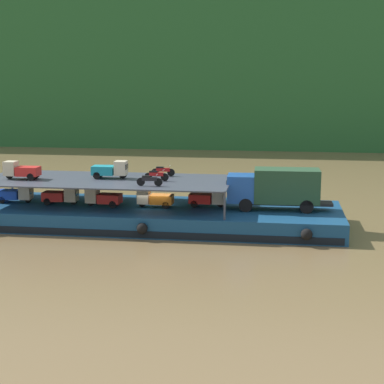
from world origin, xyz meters
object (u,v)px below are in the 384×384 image
(mini_truck_lower_bow, at_px, (208,198))
(motorcycle_upper_stbd, at_px, (163,171))
(mini_truck_lower_mid, at_px, (103,197))
(motorcycle_upper_port, at_px, (149,180))
(mini_truck_upper_stern, at_px, (21,170))
(mini_truck_lower_stern, at_px, (16,194))
(mini_truck_lower_fore, at_px, (155,198))
(cargo_barge, at_px, (155,216))
(motorcycle_upper_centre, at_px, (156,175))
(covered_lorry, at_px, (276,187))
(mini_truck_upper_mid, at_px, (110,170))
(mini_truck_lower_aft, at_px, (61,196))

(mini_truck_lower_bow, xyz_separation_m, motorcycle_upper_stbd, (-3.86, 1.84, 1.74))
(mini_truck_lower_mid, height_order, motorcycle_upper_port, motorcycle_upper_port)
(mini_truck_upper_stern, bearing_deg, mini_truck_lower_stern, 141.84)
(mini_truck_lower_fore, bearing_deg, mini_truck_lower_bow, 10.94)
(mini_truck_lower_fore, distance_m, motorcycle_upper_port, 2.66)
(cargo_barge, xyz_separation_m, mini_truck_lower_fore, (0.05, -0.27, 1.44))
(mini_truck_lower_mid, bearing_deg, motorcycle_upper_port, -23.45)
(mini_truck_lower_mid, height_order, motorcycle_upper_centre, motorcycle_upper_centre)
(covered_lorry, relative_size, mini_truck_lower_mid, 2.83)
(mini_truck_upper_mid, height_order, motorcycle_upper_centre, mini_truck_upper_mid)
(mini_truck_lower_bow, relative_size, mini_truck_upper_mid, 1.01)
(cargo_barge, bearing_deg, motorcycle_upper_centre, 13.05)
(motorcycle_upper_centre, height_order, motorcycle_upper_stbd, same)
(cargo_barge, relative_size, mini_truck_upper_stern, 10.35)
(mini_truck_lower_mid, relative_size, motorcycle_upper_stbd, 1.47)
(mini_truck_upper_mid, height_order, motorcycle_upper_stbd, mini_truck_upper_mid)
(mini_truck_upper_mid, xyz_separation_m, motorcycle_upper_centre, (3.78, -0.63, -0.26))
(cargo_barge, distance_m, covered_lorry, 9.54)
(cargo_barge, xyz_separation_m, mini_truck_lower_mid, (-3.98, -0.52, 1.44))
(mini_truck_lower_mid, relative_size, mini_truck_upper_mid, 1.01)
(mini_truck_lower_fore, xyz_separation_m, mini_truck_lower_bow, (4.00, 0.77, 0.00))
(mini_truck_lower_aft, distance_m, mini_truck_upper_stern, 3.63)
(mini_truck_lower_stern, xyz_separation_m, mini_truck_lower_fore, (11.32, -0.25, 0.00))
(mini_truck_lower_bow, relative_size, motorcycle_upper_centre, 1.46)
(cargo_barge, height_order, mini_truck_upper_stern, mini_truck_upper_stern)
(cargo_barge, xyz_separation_m, motorcycle_upper_stbd, (0.19, 2.34, 3.18))
(mini_truck_lower_stern, relative_size, motorcycle_upper_port, 1.47)
(covered_lorry, bearing_deg, cargo_barge, -179.13)
(covered_lorry, distance_m, mini_truck_lower_aft, 16.67)
(cargo_barge, bearing_deg, mini_truck_lower_aft, -177.95)
(mini_truck_lower_mid, xyz_separation_m, motorcycle_upper_port, (4.06, -1.76, 1.74))
(mini_truck_upper_mid, distance_m, motorcycle_upper_port, 4.76)
(mini_truck_lower_aft, distance_m, motorcycle_upper_port, 7.96)
(mini_truck_upper_stern, xyz_separation_m, motorcycle_upper_port, (10.49, -1.58, -0.26))
(covered_lorry, relative_size, mini_truck_upper_stern, 2.88)
(mini_truck_lower_mid, bearing_deg, mini_truck_lower_bow, 7.27)
(mini_truck_lower_stern, relative_size, motorcycle_upper_centre, 1.47)
(mini_truck_lower_aft, bearing_deg, motorcycle_upper_centre, 2.24)
(mini_truck_lower_stern, xyz_separation_m, mini_truck_lower_bow, (15.32, 0.53, 0.00))
(mini_truck_upper_mid, bearing_deg, mini_truck_lower_stern, -174.88)
(mini_truck_lower_bow, distance_m, mini_truck_upper_mid, 7.96)
(mini_truck_lower_aft, bearing_deg, mini_truck_lower_bow, 3.83)
(cargo_barge, bearing_deg, motorcycle_upper_port, -87.92)
(covered_lorry, distance_m, motorcycle_upper_stbd, 9.33)
(mini_truck_lower_mid, bearing_deg, mini_truck_upper_stern, -178.40)
(cargo_barge, distance_m, motorcycle_upper_port, 3.92)
(mini_truck_lower_stern, height_order, mini_truck_lower_bow, same)
(motorcycle_upper_stbd, bearing_deg, mini_truck_lower_stern, -168.34)
(mini_truck_lower_bow, height_order, motorcycle_upper_stbd, motorcycle_upper_stbd)
(mini_truck_lower_stern, distance_m, motorcycle_upper_port, 11.71)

